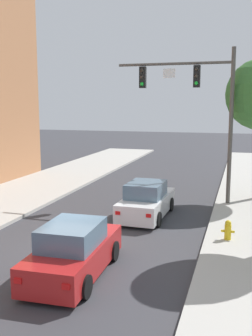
{
  "coord_description": "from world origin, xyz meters",
  "views": [
    {
      "loc": [
        5.19,
        -11.39,
        4.98
      ],
      "look_at": [
        -0.07,
        6.29,
        2.0
      ],
      "focal_mm": 42.14,
      "sensor_mm": 36.0,
      "label": 1
    }
  ],
  "objects_px": {
    "fire_hydrant": "(228,230)",
    "car_following_red": "(74,252)",
    "car_lead_white": "(146,201)",
    "traffic_signal_mast": "(199,98)"
  },
  "relations": [
    {
      "from": "car_lead_white",
      "to": "car_following_red",
      "type": "bearing_deg",
      "value": -95.27
    },
    {
      "from": "traffic_signal_mast",
      "to": "car_following_red",
      "type": "distance_m",
      "value": 10.89
    },
    {
      "from": "car_following_red",
      "to": "car_lead_white",
      "type": "bearing_deg",
      "value": 84.73
    },
    {
      "from": "fire_hydrant",
      "to": "car_following_red",
      "type": "bearing_deg",
      "value": -136.2
    },
    {
      "from": "traffic_signal_mast",
      "to": "car_following_red",
      "type": "height_order",
      "value": "traffic_signal_mast"
    },
    {
      "from": "car_lead_white",
      "to": "fire_hydrant",
      "type": "relative_size",
      "value": 5.94
    },
    {
      "from": "car_lead_white",
      "to": "car_following_red",
      "type": "relative_size",
      "value": 1.0
    },
    {
      "from": "traffic_signal_mast",
      "to": "car_following_red",
      "type": "relative_size",
      "value": 1.75
    },
    {
      "from": "car_lead_white",
      "to": "car_following_red",
      "type": "distance_m",
      "value": 6.55
    },
    {
      "from": "traffic_signal_mast",
      "to": "fire_hydrant",
      "type": "bearing_deg",
      "value": -72.0
    }
  ]
}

